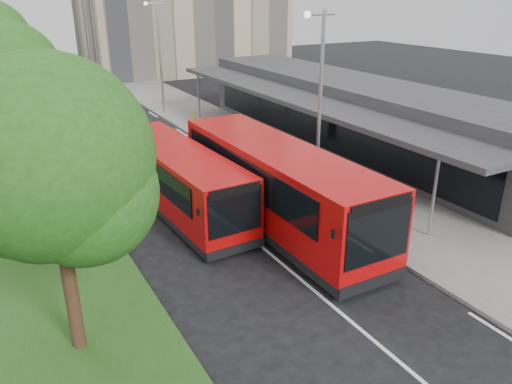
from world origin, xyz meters
TOP-DOWN VIEW (x-y plane):
  - ground at (0.00, 0.00)m, footprint 120.00×120.00m
  - pavement at (6.00, 20.00)m, footprint 5.00×80.00m
  - grass_verge at (-7.00, 20.00)m, footprint 5.00×80.00m
  - lane_centre_line at (0.00, 15.00)m, footprint 0.12×70.00m
  - kerb_dashes at (3.30, 19.00)m, footprint 0.12×56.00m
  - station_building at (10.86, 8.00)m, footprint 7.70×26.00m
  - tree_near at (-7.01, -2.95)m, footprint 4.78×4.78m
  - tree_mid at (-7.01, 9.05)m, footprint 4.86×4.86m
  - lamp_post_near at (4.12, 2.00)m, footprint 1.44×0.28m
  - lamp_post_far at (4.12, 22.00)m, footprint 1.44×0.28m
  - bus_main at (1.45, 0.82)m, footprint 3.13×11.54m
  - bus_second at (-1.42, 4.05)m, footprint 2.91×9.89m
  - litter_bin at (5.78, 9.88)m, footprint 0.66×0.66m
  - bollard at (4.64, 16.92)m, footprint 0.20×0.20m
  - car_near at (1.39, 39.34)m, footprint 2.17×3.39m
  - car_far at (-1.65, 42.79)m, footprint 1.49×4.08m

SIDE VIEW (x-z plane):
  - ground at x=0.00m, z-range 0.00..0.00m
  - kerb_dashes at x=3.30m, z-range 0.00..0.01m
  - lane_centre_line at x=0.00m, z-range 0.00..0.01m
  - grass_verge at x=-7.00m, z-range 0.00..0.10m
  - pavement at x=6.00m, z-range 0.00..0.15m
  - car_near at x=1.39m, z-range 0.00..1.08m
  - litter_bin at x=5.78m, z-range 0.15..1.11m
  - bollard at x=4.64m, z-range 0.15..1.13m
  - car_far at x=-1.65m, z-range 0.00..1.34m
  - bus_second at x=-1.42m, z-range 0.04..2.81m
  - bus_main at x=1.45m, z-range 0.04..3.30m
  - station_building at x=10.86m, z-range 0.04..4.04m
  - lamp_post_near at x=4.12m, z-range 0.72..8.72m
  - lamp_post_far at x=4.12m, z-range 0.72..8.72m
  - tree_near at x=-7.01m, z-range 1.12..8.80m
  - tree_mid at x=-7.01m, z-range 1.14..8.96m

